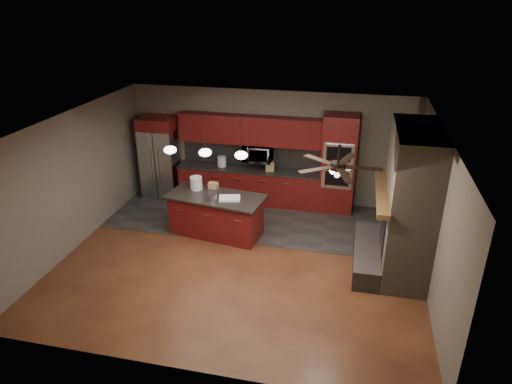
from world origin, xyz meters
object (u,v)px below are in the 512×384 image
(white_bucket, at_px, (196,183))
(refrigerator, at_px, (160,157))
(microwave, at_px, (257,153))
(kitchen_island, at_px, (216,215))
(oven_tower, at_px, (338,164))
(cardboard_box, at_px, (213,185))
(paint_tray, at_px, (230,198))
(paint_can, at_px, (212,198))
(counter_bucket, at_px, (222,162))
(counter_box, at_px, (270,167))

(white_bucket, bearing_deg, refrigerator, 135.39)
(microwave, height_order, kitchen_island, microwave)
(white_bucket, bearing_deg, oven_tower, 27.08)
(refrigerator, bearing_deg, oven_tower, 0.94)
(refrigerator, xyz_separation_m, white_bucket, (1.48, -1.46, 0.02))
(microwave, bearing_deg, cardboard_box, -114.99)
(kitchen_island, relative_size, paint_tray, 5.00)
(oven_tower, bearing_deg, white_bucket, -152.92)
(white_bucket, bearing_deg, cardboard_box, 21.27)
(kitchen_island, height_order, paint_can, paint_can)
(refrigerator, distance_m, white_bucket, 2.08)
(oven_tower, bearing_deg, cardboard_box, -152.20)
(white_bucket, bearing_deg, kitchen_island, -26.25)
(kitchen_island, xyz_separation_m, counter_bucket, (-0.39, 1.80, 0.56))
(oven_tower, distance_m, cardboard_box, 3.01)
(microwave, distance_m, paint_can, 2.17)
(microwave, relative_size, counter_bucket, 2.92)
(refrigerator, bearing_deg, microwave, 3.00)
(microwave, relative_size, cardboard_box, 3.59)
(white_bucket, bearing_deg, paint_tray, -22.14)
(paint_can, distance_m, counter_box, 2.15)
(microwave, distance_m, white_bucket, 1.91)
(oven_tower, bearing_deg, paint_tray, -138.65)
(cardboard_box, xyz_separation_m, counter_box, (1.01, 1.36, 0.03))
(paint_can, height_order, paint_tray, paint_can)
(kitchen_island, height_order, cardboard_box, cardboard_box)
(kitchen_island, distance_m, paint_can, 0.57)
(paint_tray, bearing_deg, counter_bucket, 97.17)
(refrigerator, height_order, kitchen_island, refrigerator)
(paint_can, bearing_deg, white_bucket, 136.66)
(microwave, distance_m, paint_tray, 1.98)
(kitchen_island, relative_size, counter_box, 9.79)
(kitchen_island, height_order, paint_tray, paint_tray)
(counter_bucket, distance_m, counter_box, 1.23)
(kitchen_island, distance_m, white_bucket, 0.83)
(white_bucket, bearing_deg, counter_box, 47.65)
(microwave, xyz_separation_m, paint_can, (-0.51, -2.08, -0.32))
(refrigerator, height_order, white_bucket, refrigerator)
(microwave, xyz_separation_m, white_bucket, (-1.03, -1.59, -0.24))
(microwave, relative_size, white_bucket, 2.54)
(refrigerator, relative_size, white_bucket, 7.24)
(kitchen_island, bearing_deg, counter_box, 72.98)
(microwave, bearing_deg, counter_bucket, -176.81)
(paint_can, distance_m, paint_tray, 0.37)
(kitchen_island, bearing_deg, refrigerator, 148.02)
(white_bucket, bearing_deg, counter_bucket, 85.17)
(kitchen_island, distance_m, counter_bucket, 1.92)
(refrigerator, distance_m, paint_can, 2.79)
(white_bucket, height_order, counter_bucket, white_bucket)
(paint_tray, xyz_separation_m, cardboard_box, (-0.51, 0.49, 0.04))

